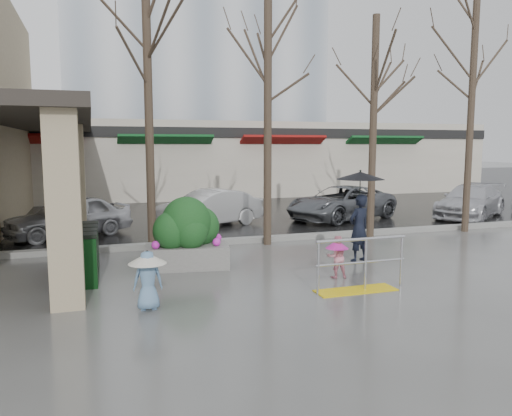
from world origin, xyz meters
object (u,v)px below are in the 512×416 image
planter (187,234)px  car_c (341,203)px  tree_midwest (268,53)px  child_blue (148,273)px  news_boxes (88,253)px  handrail (359,271)px  tree_west (147,52)px  child_pink (337,254)px  car_b (209,208)px  woman (359,208)px  tree_mideast (375,73)px  tree_east (474,61)px  car_d (471,201)px  car_a (69,216)px

planter → car_c: planter is taller
tree_midwest → child_blue: 7.58m
news_boxes → handrail: bearing=-26.2°
handrail → child_blue: bearing=178.0°
tree_west → child_pink: size_ratio=7.57×
planter → car_b: 5.79m
woman → planter: 4.11m
tree_midwest → child_pink: tree_midwest is taller
tree_mideast → tree_east: tree_east is taller
tree_midwest → planter: tree_midwest is taller
handrail → child_blue: 3.97m
handrail → tree_mideast: (3.14, 4.80, 4.48)m
woman → car_b: (-2.26, 6.21, -0.67)m
handrail → child_pink: 0.99m
handrail → tree_mideast: size_ratio=0.29×
tree_mideast → child_blue: 9.49m
car_d → woman: bearing=-89.6°
child_blue → car_b: 8.75m
handrail → car_c: size_ratio=0.42×
tree_west → woman: 6.50m
car_c → car_a: bearing=-108.2°
child_pink → child_blue: child_blue is taller
tree_east → car_c: size_ratio=1.59×
planter → news_boxes: bearing=-173.6°
child_pink → car_b: bearing=-71.8°
car_b → car_c: same height
tree_west → car_d: (12.43, 2.53, -4.45)m
tree_midwest → car_b: tree_midwest is taller
planter → child_pink: bearing=-33.7°
car_c → car_d: (5.04, -1.01, 0.00)m
child_blue → car_c: size_ratio=0.23×
woman → planter: bearing=-26.0°
woman → child_blue: woman is taller
child_pink → car_a: car_a is taller
tree_mideast → news_boxes: size_ratio=3.37×
child_pink → tree_mideast: bearing=-119.1°
car_a → car_b: same height
woman → planter: size_ratio=1.11×
child_pink → woman: bearing=-125.2°
handrail → tree_west: (-3.36, 4.80, 4.71)m
child_pink → planter: size_ratio=0.45×
woman → child_blue: bearing=5.2°
tree_mideast → planter: 7.46m
news_boxes → car_d: bearing=20.4°
child_blue → woman: bearing=-156.4°
tree_east → car_c: bearing=126.4°
tree_mideast → car_b: bearing=139.4°
tree_west → tree_east: size_ratio=0.94×
planter → woman: bearing=-9.8°
handrail → tree_midwest: size_ratio=0.27×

